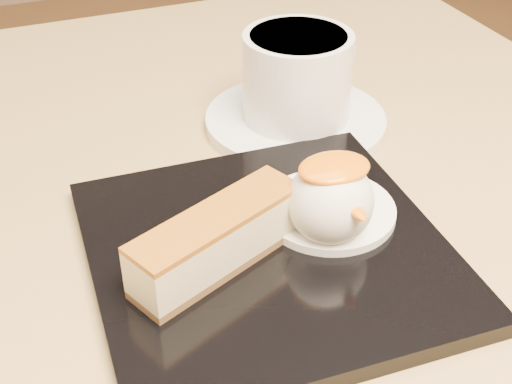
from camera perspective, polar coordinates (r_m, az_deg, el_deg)
name	(u,v)px	position (r m, az deg, el deg)	size (l,w,h in m)	color
table	(204,373)	(0.60, -4.19, -14.25)	(0.80, 0.80, 0.72)	black
dessert_plate	(268,252)	(0.46, 0.94, -4.84)	(0.22, 0.22, 0.01)	black
cheesecake	(217,240)	(0.43, -3.11, -3.82)	(0.12, 0.07, 0.04)	brown
cream_smear	(328,210)	(0.48, 5.79, -1.46)	(0.09, 0.09, 0.01)	white
ice_cream_scoop	(330,201)	(0.45, 5.98, -0.74)	(0.05, 0.05, 0.05)	white
mango_sauce	(334,168)	(0.44, 6.28, 1.95)	(0.05, 0.03, 0.01)	orange
mint_sprig	(273,195)	(0.48, 1.39, -0.22)	(0.04, 0.03, 0.00)	green
saucer	(295,121)	(0.60, 3.17, 5.71)	(0.15, 0.15, 0.01)	white
coffee_cup	(299,74)	(0.58, 3.45, 9.39)	(0.11, 0.09, 0.07)	white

